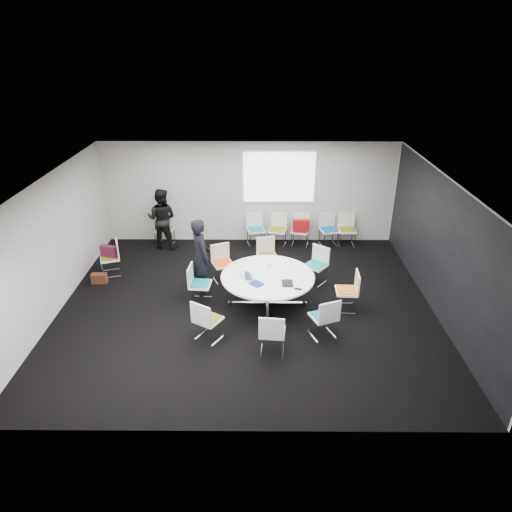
{
  "coord_description": "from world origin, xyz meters",
  "views": [
    {
      "loc": [
        0.26,
        -8.45,
        5.36
      ],
      "look_at": [
        0.2,
        0.4,
        1.0
      ],
      "focal_mm": 32.0,
      "sensor_mm": 36.0,
      "label": 1
    }
  ],
  "objects_px": {
    "chair_ring_e": "(200,291)",
    "chair_back_c": "(300,236)",
    "brown_bag": "(99,278)",
    "chair_ring_a": "(346,298)",
    "conference_table": "(268,285)",
    "chair_ring_c": "(267,262)",
    "chair_ring_g": "(272,340)",
    "chair_spare_left": "(111,264)",
    "chair_back_b": "(277,236)",
    "chair_person_back": "(165,235)",
    "chair_back_d": "(328,236)",
    "person_main": "(201,256)",
    "person_back": "(162,219)",
    "cup": "(269,265)",
    "laptop": "(250,276)",
    "maroon_bag": "(109,251)",
    "chair_back_a": "(256,235)",
    "chair_ring_h": "(323,324)",
    "chair_back_e": "(346,236)",
    "chair_ring_f": "(208,327)",
    "chair_ring_d": "(223,270)",
    "chair_ring_b": "(316,272)"
  },
  "relations": [
    {
      "from": "maroon_bag",
      "to": "person_back",
      "type": "bearing_deg",
      "value": 58.09
    },
    {
      "from": "conference_table",
      "to": "chair_ring_f",
      "type": "xyz_separation_m",
      "value": [
        -1.16,
        -1.23,
        -0.24
      ]
    },
    {
      "from": "chair_ring_g",
      "to": "chair_spare_left",
      "type": "height_order",
      "value": "same"
    },
    {
      "from": "chair_back_e",
      "to": "chair_spare_left",
      "type": "bearing_deg",
      "value": 15.9
    },
    {
      "from": "chair_back_c",
      "to": "chair_back_e",
      "type": "xyz_separation_m",
      "value": [
        1.29,
        0.05,
        0.0
      ]
    },
    {
      "from": "conference_table",
      "to": "chair_back_e",
      "type": "distance_m",
      "value": 3.88
    },
    {
      "from": "conference_table",
      "to": "chair_back_d",
      "type": "bearing_deg",
      "value": 61.04
    },
    {
      "from": "chair_ring_d",
      "to": "chair_back_d",
      "type": "distance_m",
      "value": 3.46
    },
    {
      "from": "chair_ring_e",
      "to": "chair_back_c",
      "type": "relative_size",
      "value": 1.0
    },
    {
      "from": "chair_ring_c",
      "to": "person_main",
      "type": "bearing_deg",
      "value": 16.13
    },
    {
      "from": "chair_ring_g",
      "to": "cup",
      "type": "xyz_separation_m",
      "value": [
        -0.02,
        2.04,
        0.5
      ]
    },
    {
      "from": "chair_ring_a",
      "to": "chair_ring_e",
      "type": "distance_m",
      "value": 3.16
    },
    {
      "from": "person_main",
      "to": "maroon_bag",
      "type": "distance_m",
      "value": 2.46
    },
    {
      "from": "chair_ring_d",
      "to": "brown_bag",
      "type": "bearing_deg",
      "value": -20.26
    },
    {
      "from": "chair_back_b",
      "to": "chair_back_d",
      "type": "xyz_separation_m",
      "value": [
        1.42,
        0.01,
        0.0
      ]
    },
    {
      "from": "chair_back_a",
      "to": "chair_ring_d",
      "type": "bearing_deg",
      "value": 57.91
    },
    {
      "from": "chair_ring_a",
      "to": "person_main",
      "type": "height_order",
      "value": "person_main"
    },
    {
      "from": "chair_ring_b",
      "to": "chair_back_a",
      "type": "relative_size",
      "value": 1.0
    },
    {
      "from": "person_back",
      "to": "chair_back_c",
      "type": "bearing_deg",
      "value": -168.46
    },
    {
      "from": "conference_table",
      "to": "chair_ring_b",
      "type": "xyz_separation_m",
      "value": [
        1.15,
        1.02,
        -0.24
      ]
    },
    {
      "from": "chair_ring_d",
      "to": "chair_back_b",
      "type": "distance_m",
      "value": 2.45
    },
    {
      "from": "brown_bag",
      "to": "chair_ring_a",
      "type": "bearing_deg",
      "value": -11.01
    },
    {
      "from": "chair_ring_b",
      "to": "person_main",
      "type": "xyz_separation_m",
      "value": [
        -2.63,
        -0.41,
        0.6
      ]
    },
    {
      "from": "chair_back_e",
      "to": "person_main",
      "type": "xyz_separation_m",
      "value": [
        -3.72,
        -2.54,
        0.6
      ]
    },
    {
      "from": "chair_back_a",
      "to": "chair_spare_left",
      "type": "height_order",
      "value": "same"
    },
    {
      "from": "person_back",
      "to": "cup",
      "type": "bearing_deg",
      "value": 147.51
    },
    {
      "from": "chair_ring_b",
      "to": "laptop",
      "type": "relative_size",
      "value": 2.45
    },
    {
      "from": "person_main",
      "to": "chair_ring_g",
      "type": "bearing_deg",
      "value": -169.89
    },
    {
      "from": "chair_ring_a",
      "to": "chair_ring_d",
      "type": "relative_size",
      "value": 1.0
    },
    {
      "from": "chair_person_back",
      "to": "chair_ring_d",
      "type": "bearing_deg",
      "value": 144.99
    },
    {
      "from": "chair_spare_left",
      "to": "laptop",
      "type": "relative_size",
      "value": 2.45
    },
    {
      "from": "person_main",
      "to": "maroon_bag",
      "type": "xyz_separation_m",
      "value": [
        -2.32,
        0.78,
        -0.26
      ]
    },
    {
      "from": "chair_back_b",
      "to": "person_back",
      "type": "bearing_deg",
      "value": 16.08
    },
    {
      "from": "person_back",
      "to": "cup",
      "type": "distance_m",
      "value": 3.84
    },
    {
      "from": "chair_ring_b",
      "to": "chair_ring_c",
      "type": "relative_size",
      "value": 1.0
    },
    {
      "from": "conference_table",
      "to": "chair_ring_c",
      "type": "bearing_deg",
      "value": 89.13
    },
    {
      "from": "chair_back_d",
      "to": "person_main",
      "type": "relative_size",
      "value": 0.5
    },
    {
      "from": "conference_table",
      "to": "chair_person_back",
      "type": "xyz_separation_m",
      "value": [
        -2.8,
        3.15,
        -0.24
      ]
    },
    {
      "from": "chair_ring_e",
      "to": "chair_back_c",
      "type": "xyz_separation_m",
      "value": [
        2.42,
        2.99,
        0.0
      ]
    },
    {
      "from": "cup",
      "to": "person_back",
      "type": "bearing_deg",
      "value": 137.8
    },
    {
      "from": "chair_ring_h",
      "to": "laptop",
      "type": "relative_size",
      "value": 2.45
    },
    {
      "from": "chair_spare_left",
      "to": "chair_person_back",
      "type": "xyz_separation_m",
      "value": [
        0.98,
        1.76,
        0.0
      ]
    },
    {
      "from": "chair_ring_e",
      "to": "person_back",
      "type": "xyz_separation_m",
      "value": [
        -1.34,
        2.88,
        0.56
      ]
    },
    {
      "from": "chair_ring_c",
      "to": "laptop",
      "type": "distance_m",
      "value": 1.65
    },
    {
      "from": "brown_bag",
      "to": "person_main",
      "type": "bearing_deg",
      "value": -7.7
    },
    {
      "from": "chair_back_b",
      "to": "chair_person_back",
      "type": "distance_m",
      "value": 3.13
    },
    {
      "from": "laptop",
      "to": "chair_back_c",
      "type": "bearing_deg",
      "value": -38.74
    },
    {
      "from": "conference_table",
      "to": "chair_ring_c",
      "type": "xyz_separation_m",
      "value": [
        0.02,
        1.5,
        -0.24
      ]
    },
    {
      "from": "chair_ring_h",
      "to": "chair_back_e",
      "type": "distance_m",
      "value": 4.44
    },
    {
      "from": "person_main",
      "to": "maroon_bag",
      "type": "bearing_deg",
      "value": 47.25
    }
  ]
}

